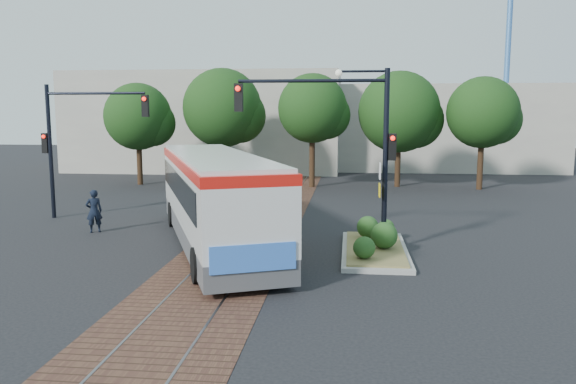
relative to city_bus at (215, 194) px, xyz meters
name	(u,v)px	position (x,y,z in m)	size (l,w,h in m)	color
ground	(242,243)	(0.90, 0.40, -1.85)	(120.00, 120.00, 0.00)	black
trackbed	(259,222)	(0.90, 4.40, -1.84)	(3.60, 40.00, 0.02)	#523425
tree_row	(308,111)	(2.11, 16.82, 3.00)	(26.40, 5.60, 7.67)	#382314
warehouses	(299,124)	(0.37, 29.15, 1.97)	(40.00, 13.00, 8.00)	#ADA899
crane	(508,44)	(18.90, 34.40, 9.04)	(8.00, 0.50, 18.00)	#3F72B2
city_bus	(215,194)	(0.00, 0.00, 0.00)	(7.17, 12.40, 3.31)	#464548
traffic_island	(375,243)	(5.72, -0.50, -1.52)	(2.20, 5.20, 1.13)	gray
signal_pole_main	(349,131)	(4.76, -0.41, 2.31)	(5.49, 0.46, 6.00)	black
signal_pole_left	(73,133)	(-7.47, 4.39, 2.02)	(4.99, 0.34, 6.00)	black
officer	(94,211)	(-5.32, 1.56, -0.98)	(0.63, 0.41, 1.73)	black
parked_car	(212,180)	(-3.65, 14.20, -1.24)	(1.69, 4.16, 1.21)	black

